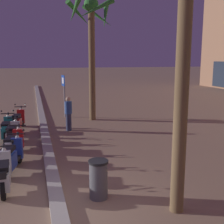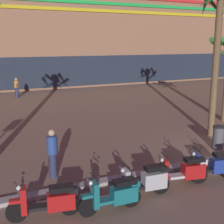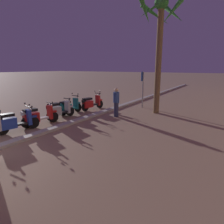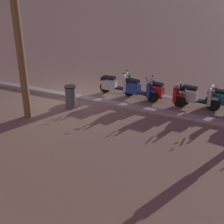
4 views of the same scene
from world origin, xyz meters
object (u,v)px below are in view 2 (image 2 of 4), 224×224
pedestrian_window_shopping (52,153)px  pedestrian_by_palm_tree (17,87)px  scooter_silver_second_in_line (146,181)px  scooter_blue_lead_nearest (214,165)px  palm_tree_by_mall_entrance (219,25)px  scooter_red_mid_front (49,201)px  scooter_red_mid_centre (184,171)px  scooter_teal_far_back (115,194)px  litter_bin (218,137)px

pedestrian_window_shopping → pedestrian_by_palm_tree: pedestrian_window_shopping is taller
pedestrian_window_shopping → scooter_silver_second_in_line: bearing=-49.1°
scooter_blue_lead_nearest → pedestrian_by_palm_tree: pedestrian_by_palm_tree is taller
palm_tree_by_mall_entrance → pedestrian_by_palm_tree: size_ratio=4.32×
scooter_red_mid_front → palm_tree_by_mall_entrance: 10.30m
scooter_red_mid_front → scooter_red_mid_centre: size_ratio=0.97×
scooter_blue_lead_nearest → palm_tree_by_mall_entrance: 6.65m
scooter_teal_far_back → litter_bin: bearing=23.3°
scooter_teal_far_back → pedestrian_window_shopping: pedestrian_window_shopping is taller
scooter_silver_second_in_line → pedestrian_window_shopping: pedestrian_window_shopping is taller
scooter_teal_far_back → pedestrian_window_shopping: (-0.93, 2.65, 0.39)m
scooter_red_mid_centre → scooter_blue_lead_nearest: 1.13m
palm_tree_by_mall_entrance → pedestrian_window_shopping: bearing=-169.9°
scooter_silver_second_in_line → palm_tree_by_mall_entrance: bearing=32.9°
palm_tree_by_mall_entrance → litter_bin: palm_tree_by_mall_entrance is taller
pedestrian_by_palm_tree → scooter_silver_second_in_line: bearing=-87.1°
scooter_teal_far_back → pedestrian_by_palm_tree: (0.18, 18.34, 0.37)m
scooter_red_mid_centre → palm_tree_by_mall_entrance: bearing=39.7°
pedestrian_by_palm_tree → litter_bin: bearing=-70.2°
pedestrian_window_shopping → scooter_red_mid_centre: bearing=-33.0°
scooter_silver_second_in_line → litter_bin: scooter_silver_second_in_line is taller
pedestrian_window_shopping → litter_bin: 6.80m
scooter_blue_lead_nearest → palm_tree_by_mall_entrance: bearing=48.4°
scooter_red_mid_front → scooter_teal_far_back: (1.60, -0.38, -0.00)m
scooter_red_mid_front → palm_tree_by_mall_entrance: bearing=23.4°
scooter_teal_far_back → pedestrian_by_palm_tree: size_ratio=1.12×
scooter_red_mid_centre → pedestrian_by_palm_tree: (-2.34, 17.92, 0.35)m
scooter_red_mid_front → pedestrian_by_palm_tree: 18.05m
scooter_teal_far_back → scooter_blue_lead_nearest: (3.64, 0.40, 0.02)m
scooter_teal_far_back → scooter_red_mid_front: bearing=166.7°
scooter_red_mid_front → litter_bin: scooter_red_mid_front is taller
pedestrian_window_shopping → scooter_blue_lead_nearest: bearing=-26.2°
scooter_silver_second_in_line → scooter_red_mid_centre: size_ratio=0.96×
scooter_silver_second_in_line → pedestrian_by_palm_tree: size_ratio=1.15×
pedestrian_by_palm_tree → litter_bin: size_ratio=1.62×
pedestrian_window_shopping → litter_bin: (6.79, -0.13, -0.35)m
scooter_teal_far_back → litter_bin: (5.86, 2.52, 0.04)m
scooter_red_mid_centre → pedestrian_window_shopping: bearing=147.0°
scooter_red_mid_front → pedestrian_window_shopping: 2.40m
scooter_red_mid_centre → scooter_silver_second_in_line: bearing=-175.7°
scooter_red_mid_centre → scooter_teal_far_back: bearing=-170.7°
litter_bin → palm_tree_by_mall_entrance: bearing=55.9°
pedestrian_by_palm_tree → litter_bin: 16.80m
scooter_blue_lead_nearest → pedestrian_by_palm_tree: (-3.47, 17.94, 0.35)m
scooter_teal_far_back → pedestrian_window_shopping: bearing=109.4°
scooter_teal_far_back → palm_tree_by_mall_entrance: (6.89, 4.05, 4.54)m
scooter_teal_far_back → scooter_blue_lead_nearest: size_ratio=0.97×
scooter_silver_second_in_line → scooter_blue_lead_nearest: size_ratio=1.00×
scooter_red_mid_centre → pedestrian_window_shopping: pedestrian_window_shopping is taller
scooter_teal_far_back → palm_tree_by_mall_entrance: 9.19m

